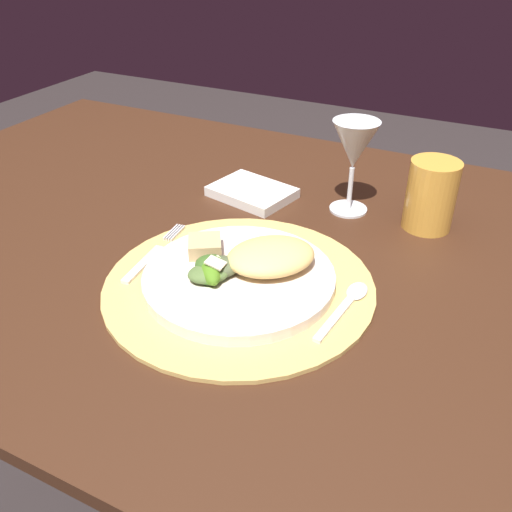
{
  "coord_description": "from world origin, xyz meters",
  "views": [
    {
      "loc": [
        0.33,
        -0.64,
        1.17
      ],
      "look_at": [
        0.05,
        -0.07,
        0.76
      ],
      "focal_mm": 38.77,
      "sensor_mm": 36.0,
      "label": 1
    }
  ],
  "objects_px": {
    "dining_table": "(249,314)",
    "wine_glass": "(354,148)",
    "napkin": "(252,192)",
    "amber_tumbler": "(431,195)",
    "dinner_plate": "(239,278)",
    "spoon": "(349,301)",
    "fork": "(152,255)"
  },
  "relations": [
    {
      "from": "dining_table",
      "to": "napkin",
      "type": "height_order",
      "value": "napkin"
    },
    {
      "from": "napkin",
      "to": "wine_glass",
      "type": "height_order",
      "value": "wine_glass"
    },
    {
      "from": "spoon",
      "to": "fork",
      "type": "bearing_deg",
      "value": -175.53
    },
    {
      "from": "napkin",
      "to": "amber_tumbler",
      "type": "xyz_separation_m",
      "value": [
        0.29,
        0.03,
        0.05
      ]
    },
    {
      "from": "dinner_plate",
      "to": "amber_tumbler",
      "type": "distance_m",
      "value": 0.34
    },
    {
      "from": "dining_table",
      "to": "amber_tumbler",
      "type": "xyz_separation_m",
      "value": [
        0.23,
        0.16,
        0.2
      ]
    },
    {
      "from": "dinner_plate",
      "to": "fork",
      "type": "distance_m",
      "value": 0.14
    },
    {
      "from": "dinner_plate",
      "to": "fork",
      "type": "xyz_separation_m",
      "value": [
        -0.14,
        0.0,
        -0.01
      ]
    },
    {
      "from": "dinner_plate",
      "to": "wine_glass",
      "type": "bearing_deg",
      "value": 77.85
    },
    {
      "from": "dinner_plate",
      "to": "amber_tumbler",
      "type": "height_order",
      "value": "amber_tumbler"
    },
    {
      "from": "dining_table",
      "to": "napkin",
      "type": "xyz_separation_m",
      "value": [
        -0.06,
        0.13,
        0.15
      ]
    },
    {
      "from": "dining_table",
      "to": "amber_tumbler",
      "type": "distance_m",
      "value": 0.35
    },
    {
      "from": "fork",
      "to": "spoon",
      "type": "bearing_deg",
      "value": 4.47
    },
    {
      "from": "napkin",
      "to": "wine_glass",
      "type": "distance_m",
      "value": 0.2
    },
    {
      "from": "dining_table",
      "to": "spoon",
      "type": "xyz_separation_m",
      "value": [
        0.19,
        -0.09,
        0.15
      ]
    },
    {
      "from": "dining_table",
      "to": "spoon",
      "type": "height_order",
      "value": "spoon"
    },
    {
      "from": "fork",
      "to": "napkin",
      "type": "height_order",
      "value": "napkin"
    },
    {
      "from": "dinner_plate",
      "to": "spoon",
      "type": "relative_size",
      "value": 1.86
    },
    {
      "from": "dining_table",
      "to": "fork",
      "type": "distance_m",
      "value": 0.21
    },
    {
      "from": "dining_table",
      "to": "wine_glass",
      "type": "relative_size",
      "value": 9.47
    },
    {
      "from": "napkin",
      "to": "wine_glass",
      "type": "xyz_separation_m",
      "value": [
        0.17,
        0.03,
        0.1
      ]
    },
    {
      "from": "fork",
      "to": "wine_glass",
      "type": "bearing_deg",
      "value": 53.58
    },
    {
      "from": "dinner_plate",
      "to": "wine_glass",
      "type": "distance_m",
      "value": 0.3
    },
    {
      "from": "dining_table",
      "to": "wine_glass",
      "type": "xyz_separation_m",
      "value": [
        0.11,
        0.16,
        0.25
      ]
    },
    {
      "from": "spoon",
      "to": "amber_tumbler",
      "type": "xyz_separation_m",
      "value": [
        0.04,
        0.25,
        0.05
      ]
    },
    {
      "from": "napkin",
      "to": "wine_glass",
      "type": "relative_size",
      "value": 0.88
    },
    {
      "from": "napkin",
      "to": "fork",
      "type": "bearing_deg",
      "value": -98.06
    },
    {
      "from": "fork",
      "to": "dining_table",
      "type": "bearing_deg",
      "value": 50.55
    },
    {
      "from": "dining_table",
      "to": "amber_tumbler",
      "type": "relative_size",
      "value": 13.21
    },
    {
      "from": "amber_tumbler",
      "to": "dinner_plate",
      "type": "bearing_deg",
      "value": -123.95
    },
    {
      "from": "dining_table",
      "to": "napkin",
      "type": "bearing_deg",
      "value": 114.66
    },
    {
      "from": "wine_glass",
      "to": "spoon",
      "type": "bearing_deg",
      "value": -71.29
    }
  ]
}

